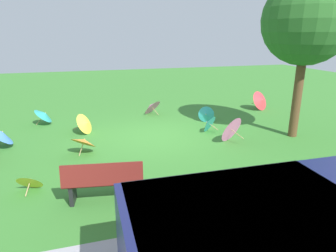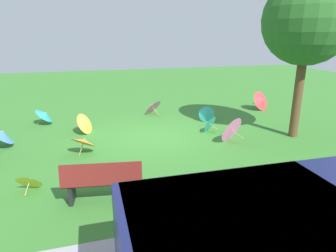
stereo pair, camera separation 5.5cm
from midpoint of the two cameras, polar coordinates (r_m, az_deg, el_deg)
ground at (r=9.99m, az=-2.28°, el=-2.04°), size 40.00×40.00×0.00m
van_dark at (r=4.11m, az=24.80°, el=-20.20°), size 4.64×2.20×1.53m
park_bench at (r=6.22m, az=-12.29°, el=-10.34°), size 1.65×0.72×0.90m
shade_tree at (r=10.39m, az=25.56°, el=17.86°), size 2.73×2.73×5.09m
parasol_yellow_0 at (r=10.59m, az=-15.42°, el=0.54°), size 0.82×0.88×0.73m
parasol_teal_0 at (r=10.47m, az=8.01°, el=0.53°), size 0.74×0.70×0.63m
parasol_pink_0 at (r=9.58m, az=12.06°, el=-0.50°), size 1.01×0.89×0.88m
parasol_pink_1 at (r=12.68m, az=-3.01°, el=3.82°), size 1.04×1.03×0.71m
parasol_red_0 at (r=14.08m, az=17.81°, el=4.73°), size 1.05×0.89×0.88m
parasol_teal_1 at (r=12.16m, az=-22.57°, el=2.10°), size 0.72×0.79×0.70m
parasol_yellow_1 at (r=7.22m, az=-24.99°, el=-9.59°), size 0.67×0.59×0.48m
parasol_orange_1 at (r=8.81m, az=-15.78°, el=-2.82°), size 0.97×0.97×0.62m
parasol_blue_1 at (r=10.23m, az=-29.38°, el=-1.26°), size 0.92×1.01×0.79m
parasol_teal_4 at (r=11.64m, az=7.58°, el=2.25°), size 0.68×0.67×0.62m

